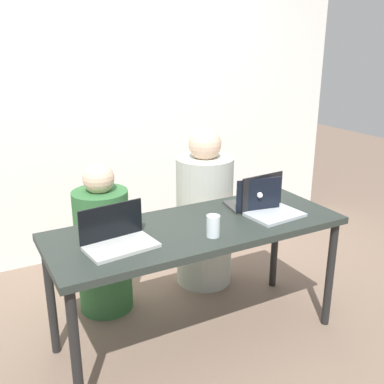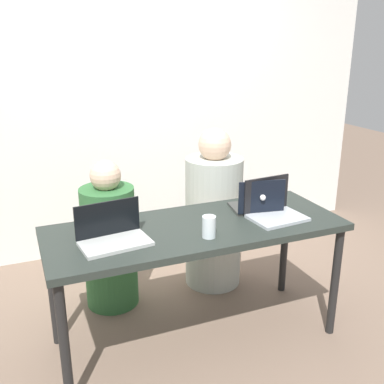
% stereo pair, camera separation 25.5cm
% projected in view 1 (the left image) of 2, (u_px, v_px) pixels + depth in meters
% --- Properties ---
extents(ground_plane, '(12.00, 12.00, 0.00)m').
position_uv_depth(ground_plane, '(197.00, 336.00, 2.79)').
color(ground_plane, '#776151').
extents(back_wall, '(4.50, 0.10, 2.36)m').
position_uv_depth(back_wall, '(109.00, 114.00, 3.67)').
color(back_wall, silver).
rests_on(back_wall, ground).
extents(desk, '(1.70, 0.65, 0.75)m').
position_uv_depth(desk, '(197.00, 237.00, 2.57)').
color(desk, '#272E29').
rests_on(desk, ground).
extents(person_on_left, '(0.41, 0.41, 1.03)m').
position_uv_depth(person_on_left, '(103.00, 246.00, 2.96)').
color(person_on_left, '#306535').
rests_on(person_on_left, ground).
extents(person_on_right, '(0.48, 0.48, 1.18)m').
position_uv_depth(person_on_right, '(204.00, 216.00, 3.29)').
color(person_on_right, '#B1B7AB').
rests_on(person_on_right, ground).
extents(laptop_back_right, '(0.32, 0.27, 0.22)m').
position_uv_depth(laptop_back_right, '(253.00, 201.00, 2.79)').
color(laptop_back_right, '#393A38').
rests_on(laptop_back_right, desk).
extents(laptop_front_right, '(0.33, 0.28, 0.23)m').
position_uv_depth(laptop_front_right, '(270.00, 206.00, 2.70)').
color(laptop_front_right, '#ADB4BB').
rests_on(laptop_front_right, desk).
extents(laptop_front_left, '(0.37, 0.26, 0.20)m').
position_uv_depth(laptop_front_left, '(118.00, 238.00, 2.28)').
color(laptop_front_left, '#B5B9B5').
rests_on(laptop_front_left, desk).
extents(water_glass_center, '(0.07, 0.07, 0.12)m').
position_uv_depth(water_glass_center, '(214.00, 227.00, 2.39)').
color(water_glass_center, silver).
rests_on(water_glass_center, desk).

